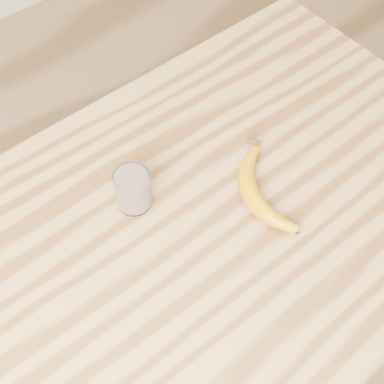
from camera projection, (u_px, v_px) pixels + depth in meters
room at (226, 28)px, 0.67m from camera, size 4.04×4.04×2.70m
table at (212, 246)px, 1.16m from camera, size 1.20×0.80×0.90m
smoothie_glass at (133, 189)px, 1.03m from camera, size 0.07×0.07×0.09m
banana at (250, 194)px, 1.05m from camera, size 0.21×0.32×0.04m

